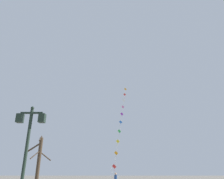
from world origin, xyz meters
TOP-DOWN VIEW (x-y plane):
  - twin_lantern_lamp_post at (-2.92, 7.13)m, footprint 1.29×0.28m
  - kite_train at (1.93, 27.92)m, footprint 2.82×13.33m
  - bare_tree at (-5.82, 17.30)m, footprint 2.31×1.95m

SIDE VIEW (x-z plane):
  - bare_tree at x=-5.82m, z-range 0.09..4.97m
  - twin_lantern_lamp_post at x=-2.92m, z-range 0.90..5.53m
  - kite_train at x=1.93m, z-range 0.43..16.88m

